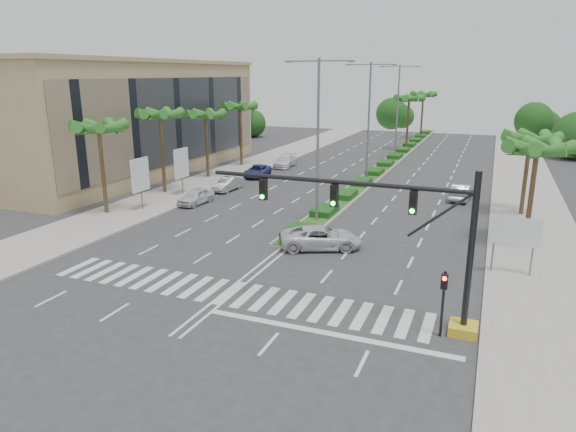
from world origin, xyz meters
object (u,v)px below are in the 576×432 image
(car_crossing, at_px, (321,237))
(car_parked_b, at_px, (228,184))
(car_parked_d, at_px, (285,161))
(car_parked_c, at_px, (257,171))
(car_parked_a, at_px, (196,197))
(car_right, at_px, (461,192))

(car_crossing, bearing_deg, car_parked_b, 23.33)
(car_parked_d, bearing_deg, car_parked_c, -99.13)
(car_crossing, bearing_deg, car_parked_c, 11.19)
(car_parked_b, relative_size, car_parked_c, 0.84)
(car_parked_a, relative_size, car_parked_d, 0.82)
(car_parked_a, distance_m, car_crossing, 15.42)
(car_parked_a, bearing_deg, car_parked_b, 94.13)
(car_parked_a, bearing_deg, car_parked_c, 95.43)
(car_parked_c, height_order, car_right, car_right)
(car_parked_c, relative_size, car_parked_d, 0.97)
(car_parked_c, bearing_deg, car_right, -15.08)
(car_crossing, distance_m, car_right, 18.82)
(car_parked_b, bearing_deg, car_parked_a, -87.23)
(car_crossing, bearing_deg, car_right, -47.21)
(car_parked_d, height_order, car_right, car_right)
(car_parked_c, height_order, car_crossing, car_crossing)
(car_parked_c, xyz_separation_m, car_right, (21.48, -2.79, 0.08))
(car_parked_d, bearing_deg, car_parked_b, -95.94)
(car_parked_a, relative_size, car_right, 0.89)
(car_parked_d, distance_m, car_crossing, 30.08)
(car_right, bearing_deg, car_parked_a, 30.68)
(car_parked_b, distance_m, car_parked_c, 7.28)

